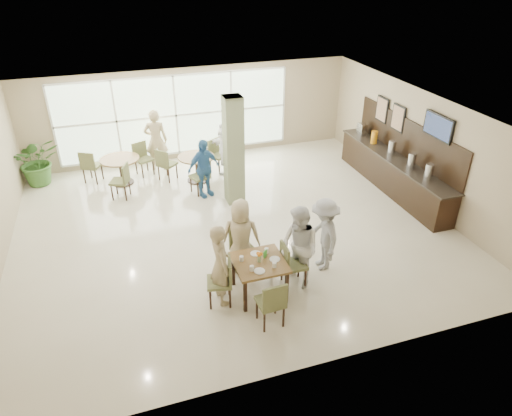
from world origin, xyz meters
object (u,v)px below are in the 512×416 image
object	(u,v)px
round_table_right	(197,163)
potted_plant	(37,161)
teen_left	(221,264)
teen_far	(241,236)
teen_right	(299,248)
round_table_left	(120,164)
adult_standing	(156,140)
adult_a	(204,168)
teen_standing	(324,235)
main_table	(259,266)
adult_b	(226,151)
buffet_counter	(393,171)

from	to	relation	value
round_table_right	potted_plant	distance (m)	4.41
potted_plant	teen_left	xyz separation A→B (m)	(3.62, -6.40, 0.13)
teen_far	teen_right	xyz separation A→B (m)	(0.92, -0.81, 0.05)
round_table_left	adult_standing	distance (m)	1.32
round_table_left	teen_left	xyz separation A→B (m)	(1.44, -5.71, 0.25)
potted_plant	adult_a	distance (m)	4.76
teen_far	potted_plant	bearing A→B (deg)	-32.62
round_table_right	teen_standing	xyz separation A→B (m)	(1.62, -4.84, 0.24)
main_table	adult_a	distance (m)	4.29
teen_standing	adult_standing	size ratio (longest dim) A/B	0.86
teen_left	main_table	bearing A→B (deg)	-97.50
teen_left	teen_right	size ratio (longest dim) A/B	0.96
adult_a	main_table	bearing A→B (deg)	-109.11
main_table	adult_b	world-z (taller)	adult_b
round_table_right	teen_far	xyz separation A→B (m)	(0.01, -4.38, 0.24)
buffet_counter	teen_right	world-z (taller)	buffet_counter
teen_left	round_table_left	bearing A→B (deg)	10.67
round_table_right	teen_left	distance (m)	5.24
round_table_left	adult_standing	bearing A→B (deg)	29.14
adult_standing	adult_b	bearing A→B (deg)	157.00
adult_standing	buffet_counter	bearing A→B (deg)	161.18
main_table	round_table_right	bearing A→B (deg)	91.16
buffet_counter	teen_far	xyz separation A→B (m)	(-4.98, -2.19, 0.25)
round_table_left	adult_b	world-z (taller)	adult_b
teen_standing	adult_b	bearing A→B (deg)	-165.94
round_table_left	teen_right	xyz separation A→B (m)	(2.99, -5.71, 0.28)
round_table_right	adult_standing	distance (m)	1.52
teen_standing	adult_standing	xyz separation A→B (m)	(-2.57, 5.97, 0.13)
round_table_right	teen_right	size ratio (longest dim) A/B	0.60
main_table	round_table_right	xyz separation A→B (m)	(-0.11, 5.24, -0.10)
buffet_counter	adult_standing	size ratio (longest dim) A/B	2.54
buffet_counter	round_table_right	bearing A→B (deg)	156.27
teen_far	teen_right	bearing A→B (deg)	158.63
round_table_left	teen_standing	world-z (taller)	teen_standing
round_table_right	teen_left	world-z (taller)	teen_left
round_table_right	teen_right	bearing A→B (deg)	-79.88
potted_plant	teen_right	size ratio (longest dim) A/B	0.81
adult_standing	potted_plant	bearing A→B (deg)	9.06
potted_plant	adult_b	world-z (taller)	adult_b
main_table	potted_plant	bearing A→B (deg)	123.96
teen_standing	adult_standing	distance (m)	6.50
teen_left	adult_standing	world-z (taller)	adult_standing
main_table	buffet_counter	bearing A→B (deg)	32.05
round_table_right	teen_standing	distance (m)	5.11
round_table_left	adult_b	size ratio (longest dim) A/B	0.65
main_table	buffet_counter	world-z (taller)	buffet_counter
teen_left	adult_a	size ratio (longest dim) A/B	1.03
buffet_counter	potted_plant	distance (m)	9.83
main_table	teen_far	bearing A→B (deg)	96.46
round_table_left	round_table_right	distance (m)	2.12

